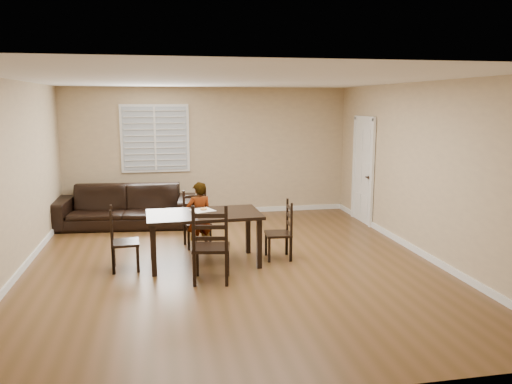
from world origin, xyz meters
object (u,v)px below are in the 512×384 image
(chair_right, at_px, (285,232))
(child, at_px, (199,217))
(chair_left, at_px, (117,242))
(donut, at_px, (204,209))
(sofa, at_px, (125,206))
(chair_far, at_px, (211,249))
(dining_table, at_px, (204,219))
(chair_near, at_px, (196,220))

(chair_right, xyz_separation_m, child, (-1.27, 0.56, 0.16))
(chair_left, height_order, donut, chair_left)
(chair_left, relative_size, child, 0.81)
(sofa, bearing_deg, chair_far, -64.05)
(dining_table, height_order, chair_left, chair_left)
(dining_table, relative_size, chair_far, 1.57)
(dining_table, xyz_separation_m, chair_left, (-1.25, -0.05, -0.27))
(chair_far, distance_m, sofa, 3.74)
(donut, relative_size, sofa, 0.04)
(chair_far, distance_m, donut, 1.12)
(chair_far, xyz_separation_m, sofa, (-1.32, 3.49, -0.10))
(sofa, bearing_deg, child, -52.04)
(chair_far, height_order, chair_left, chair_far)
(dining_table, bearing_deg, chair_right, -0.55)
(chair_far, bearing_deg, dining_table, -79.97)
(chair_left, bearing_deg, donut, -83.43)
(chair_near, relative_size, donut, 9.00)
(chair_left, height_order, child, child)
(chair_left, xyz_separation_m, sofa, (-0.06, 2.66, -0.03))
(child, relative_size, sofa, 0.43)
(chair_left, distance_m, child, 1.40)
(donut, bearing_deg, chair_right, -6.90)
(sofa, bearing_deg, chair_near, -45.86)
(child, bearing_deg, chair_near, -99.53)
(chair_left, bearing_deg, dining_table, -91.76)
(chair_far, bearing_deg, chair_near, -78.71)
(child, xyz_separation_m, sofa, (-1.29, 2.01, -0.18))
(dining_table, distance_m, donut, 0.22)
(chair_left, height_order, chair_right, chair_left)
(dining_table, bearing_deg, chair_near, 90.59)
(dining_table, distance_m, child, 0.61)
(chair_right, bearing_deg, sofa, -131.06)
(chair_left, bearing_deg, chair_near, -51.73)
(dining_table, xyz_separation_m, child, (-0.02, 0.60, -0.12))
(chair_near, height_order, donut, chair_near)
(chair_near, bearing_deg, donut, -93.37)
(chair_far, relative_size, donut, 10.44)
(donut, bearing_deg, child, 95.15)
(donut, bearing_deg, dining_table, -94.06)
(chair_far, relative_size, sofa, 0.40)
(chair_near, distance_m, child, 0.47)
(chair_near, relative_size, chair_right, 1.03)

